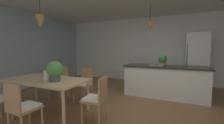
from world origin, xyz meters
The scene contains 15 objects.
ground_plane centered at (0.00, 0.00, -0.02)m, with size 10.00×8.40×0.04m, color brown.
wall_back_kitchen centered at (0.00, 3.26, 1.35)m, with size 10.00×0.12×2.70m, color silver.
window_wall_left_glazing centered at (-4.06, 0.00, 1.35)m, with size 0.06×8.40×2.70m, color #9EB7C6.
dining_table centered at (-1.88, -0.64, 0.66)m, with size 1.83×0.93×0.72m.
chair_kitchen_end centered at (-0.60, -0.64, 0.47)m, with size 0.43×0.43×0.87m.
chair_near_right centered at (-1.47, -1.48, 0.47)m, with size 0.42×0.42×0.87m.
chair_far_right centered at (-1.47, 0.20, 0.47)m, with size 0.41×0.41×0.87m.
chair_far_left centered at (-2.30, 0.20, 0.47)m, with size 0.42×0.42×0.87m.
kitchen_island centered at (0.47, 1.46, 0.46)m, with size 2.27×0.82×0.91m.
refrigerator centered at (1.42, 2.86, 0.97)m, with size 0.70×0.67×1.95m.
pendant_over_table centered at (-2.03, -0.60, 1.99)m, with size 0.21×0.21×0.85m.
pendant_over_island_main centered at (0.02, 1.46, 2.07)m, with size 0.25×0.25×0.73m.
potted_plant_on_island centered at (0.40, 1.46, 1.07)m, with size 0.25×0.25×0.33m.
potted_plant_on_table centered at (-1.53, -0.73, 0.95)m, with size 0.33×0.33×0.42m.
vase_on_dining_table centered at (-1.72, -0.77, 0.83)m, with size 0.14×0.14×0.22m.
Camera 1 is at (0.71, -2.89, 1.38)m, focal length 22.69 mm.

